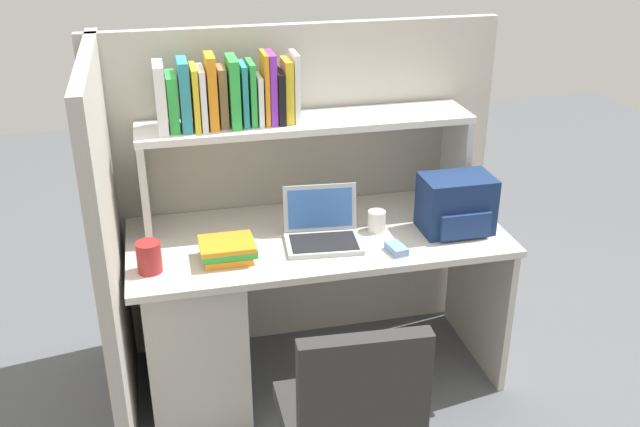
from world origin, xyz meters
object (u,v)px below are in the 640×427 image
Objects in this scene: backpack at (457,205)px; paper_cup at (377,221)px; snack_canister at (149,257)px; computer_mouse at (396,249)px; laptop at (322,230)px.

paper_cup is (-0.33, 0.07, -0.07)m from backpack.
snack_canister is (-1.29, -0.07, -0.06)m from backpack.
computer_mouse is 1.14× the size of paper_cup.
snack_canister reaches higher than paper_cup.
backpack reaches higher than computer_mouse.
backpack is (0.58, -0.03, 0.07)m from laptop.
paper_cup is at bearing 9.65° from laptop.
backpack is 1.29m from snack_canister.
laptop is 0.72m from snack_canister.
paper_cup is (-0.02, 0.21, 0.03)m from computer_mouse.
backpack is at bearing -2.88° from laptop.
laptop is at bearing 138.01° from computer_mouse.
snack_canister is at bearing 165.74° from computer_mouse.
laptop is at bearing 177.12° from backpack.
backpack reaches higher than laptop.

